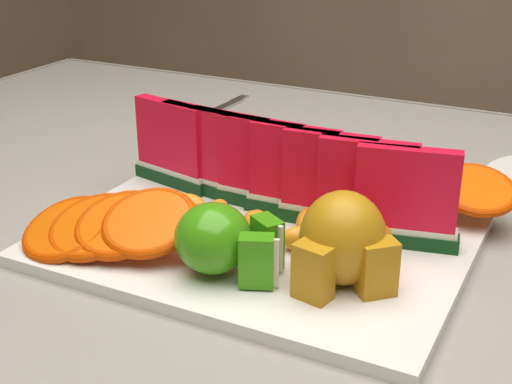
{
  "coord_description": "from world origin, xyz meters",
  "views": [
    {
      "loc": [
        0.25,
        -0.63,
        1.08
      ],
      "look_at": [
        -0.04,
        -0.05,
        0.81
      ],
      "focal_mm": 50.0,
      "sensor_mm": 36.0,
      "label": 1
    }
  ],
  "objects_px": {
    "platter": "(259,239)",
    "fork": "(215,111)",
    "apple_cluster": "(221,240)",
    "pear_cluster": "(343,242)"
  },
  "relations": [
    {
      "from": "apple_cluster",
      "to": "fork",
      "type": "xyz_separation_m",
      "value": [
        -0.27,
        0.46,
        -0.04
      ]
    },
    {
      "from": "pear_cluster",
      "to": "fork",
      "type": "distance_m",
      "value": 0.57
    },
    {
      "from": "apple_cluster",
      "to": "pear_cluster",
      "type": "xyz_separation_m",
      "value": [
        0.1,
        0.03,
        0.01
      ]
    },
    {
      "from": "platter",
      "to": "fork",
      "type": "height_order",
      "value": "platter"
    },
    {
      "from": "platter",
      "to": "pear_cluster",
      "type": "relative_size",
      "value": 4.16
    },
    {
      "from": "platter",
      "to": "apple_cluster",
      "type": "height_order",
      "value": "apple_cluster"
    },
    {
      "from": "pear_cluster",
      "to": "fork",
      "type": "relative_size",
      "value": 0.49
    },
    {
      "from": "platter",
      "to": "pear_cluster",
      "type": "distance_m",
      "value": 0.12
    },
    {
      "from": "pear_cluster",
      "to": "fork",
      "type": "height_order",
      "value": "pear_cluster"
    },
    {
      "from": "platter",
      "to": "fork",
      "type": "distance_m",
      "value": 0.46
    }
  ]
}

